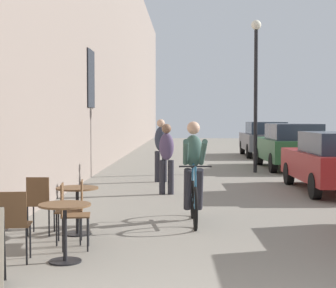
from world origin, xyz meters
name	(u,v)px	position (x,y,z in m)	size (l,w,h in m)	color
building_facade_left	(90,23)	(-3.45, 14.00, 4.80)	(0.54, 68.00, 9.61)	gray
cafe_table_near	(65,220)	(-1.86, 2.94, 0.52)	(0.64, 0.64, 0.72)	black
cafe_chair_near_toward_street	(70,211)	(-1.94, 3.59, 0.52)	(0.43, 0.43, 0.89)	black
cafe_chair_near_toward_wall	(14,221)	(-2.47, 2.86, 0.52)	(0.43, 0.43, 0.89)	black
cafe_table_mid	(77,200)	(-2.02, 4.54, 0.52)	(0.64, 0.64, 0.72)	black
cafe_chair_mid_toward_street	(75,207)	(-1.95, 3.96, 0.52)	(0.43, 0.43, 0.89)	black
cafe_chair_mid_toward_wall	(40,201)	(-2.58, 4.47, 0.52)	(0.38, 0.38, 0.89)	black
cyclist_on_bicycle	(194,175)	(-0.25, 5.60, 0.81)	(0.52, 1.76, 1.74)	black
pedestrian_near	(166,155)	(-0.82, 8.97, 0.92)	(0.35, 0.26, 1.63)	#26262D
pedestrian_mid	(161,147)	(-1.07, 11.45, 0.98)	(0.37, 0.29, 1.73)	#26262D
street_lamp	(256,76)	(1.87, 14.15, 3.11)	(0.32, 0.32, 4.90)	black
parked_car_second	(334,161)	(3.16, 9.52, 0.74)	(1.80, 4.08, 1.44)	maroon
parked_car_third	(290,145)	(3.24, 15.42, 0.81)	(1.93, 4.45, 1.57)	#23512D
parked_car_fourth	(264,139)	(3.21, 21.55, 0.82)	(1.90, 4.46, 1.58)	#595960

